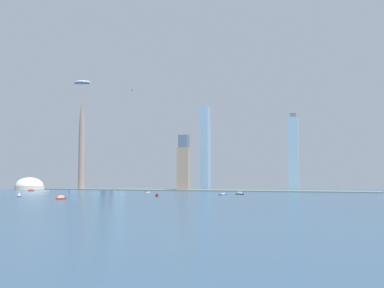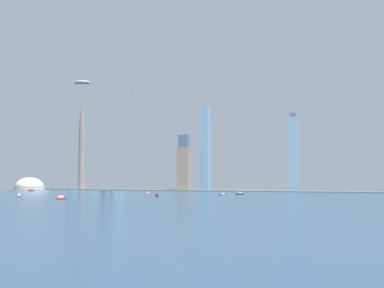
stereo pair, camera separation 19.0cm
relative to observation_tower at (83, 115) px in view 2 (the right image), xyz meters
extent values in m
plane|color=navy|center=(209.29, -478.92, -159.50)|extent=(6000.00, 6000.00, 0.00)
cube|color=#546560|center=(209.29, 6.88, -158.49)|extent=(766.20, 57.25, 2.03)
cylinder|color=gray|center=(0.00, 0.00, -45.58)|extent=(14.97, 14.97, 227.84)
ellipsoid|color=#94ABC8|center=(0.00, 0.00, 68.33)|extent=(41.81, 41.81, 10.13)
torus|color=gray|center=(0.00, 0.00, 64.79)|extent=(37.56, 37.56, 2.03)
cone|color=silver|center=(0.00, 0.00, 135.00)|extent=(7.48, 7.48, 123.21)
cylinder|color=beige|center=(-114.16, -11.24, -155.09)|extent=(75.78, 75.78, 8.82)
ellipsoid|color=silver|center=(-114.16, -11.24, -150.68)|extent=(71.99, 71.99, 42.15)
cube|color=#7A9FB8|center=(436.66, 55.13, -87.54)|extent=(18.66, 14.88, 143.93)
cube|color=slate|center=(436.66, 55.13, -11.46)|extent=(11.19, 8.93, 8.22)
cube|color=beige|center=(190.78, 95.62, -71.84)|extent=(25.51, 21.61, 175.32)
cube|color=gray|center=(0.77, 82.87, -74.29)|extent=(17.88, 13.77, 170.43)
cube|color=#4D5A64|center=(0.77, 82.87, 14.33)|extent=(10.73, 8.26, 6.80)
cube|color=gray|center=(228.98, -2.64, -116.82)|extent=(23.64, 13.60, 85.37)
cube|color=slate|center=(212.21, 48.89, -102.19)|extent=(19.64, 16.87, 114.64)
cube|color=beige|center=(24.02, 106.75, -78.85)|extent=(20.60, 17.48, 161.31)
cube|color=slate|center=(24.02, 106.75, 5.62)|extent=(12.36, 10.49, 7.62)
cube|color=#779DB8|center=(253.11, 69.45, -72.20)|extent=(16.53, 22.73, 174.61)
cube|color=#91ACA8|center=(2.42, 47.99, -121.84)|extent=(13.92, 26.54, 75.32)
cube|color=#605666|center=(2.42, 47.99, -79.71)|extent=(8.35, 15.92, 8.96)
cube|color=#92B0BF|center=(59.45, 56.61, -76.26)|extent=(16.22, 25.01, 166.49)
cube|color=#96A9C4|center=(-51.99, 61.09, -94.08)|extent=(26.82, 22.29, 130.84)
cube|color=#4D525D|center=(-51.99, 61.09, -25.08)|extent=(16.09, 13.37, 7.16)
cube|color=#B02C1F|center=(193.68, -368.60, -158.52)|extent=(10.09, 18.90, 1.96)
cube|color=silver|center=(193.68, -368.60, -156.23)|extent=(6.18, 8.65, 2.62)
cube|color=#244F83|center=(353.81, -182.02, -158.82)|extent=(9.97, 16.46, 1.38)
cube|color=silver|center=(353.81, -182.02, -157.34)|extent=(5.62, 7.68, 1.58)
cube|color=navy|center=(101.75, -330.86, -158.77)|extent=(13.05, 14.63, 1.46)
cube|color=silver|center=(101.75, -330.86, -156.59)|extent=(6.74, 7.24, 2.90)
cylinder|color=silver|center=(101.75, -330.86, -152.42)|extent=(0.24, 0.24, 5.45)
cube|color=#1A1F33|center=(373.88, -152.01, -158.72)|extent=(13.38, 7.00, 1.56)
cube|color=silver|center=(373.88, -152.01, -156.76)|extent=(6.11, 4.30, 2.36)
cylinder|color=silver|center=(373.88, -152.01, -153.38)|extent=(0.24, 0.24, 4.39)
cube|color=beige|center=(199.08, -112.19, -158.83)|extent=(15.01, 17.41, 1.35)
cube|color=#3A3547|center=(199.08, -112.19, -157.29)|extent=(7.99, 8.64, 1.74)
cylinder|color=silver|center=(199.08, -112.19, -153.34)|extent=(0.24, 0.24, 6.14)
cube|color=#AE2E2C|center=(-43.02, -110.92, -158.32)|extent=(5.64, 13.08, 2.37)
cube|color=#8C979C|center=(-43.02, -110.92, -156.00)|extent=(3.58, 5.88, 2.28)
cube|color=#AF2E20|center=(276.58, -255.47, -158.45)|extent=(7.92, 7.24, 2.10)
cube|color=#32393B|center=(276.58, -255.47, -156.44)|extent=(3.90, 3.68, 1.93)
cylinder|color=silver|center=(113.01, 32.56, 46.73)|extent=(22.78, 22.65, 2.87)
sphere|color=silver|center=(123.39, 42.86, 46.73)|extent=(2.87, 2.87, 2.87)
cube|color=silver|center=(113.01, 32.56, 48.02)|extent=(22.88, 23.00, 0.50)
cube|color=silver|center=(104.30, 23.90, 47.16)|extent=(8.92, 8.95, 0.40)
cube|color=#2D333D|center=(104.30, 23.90, 50.66)|extent=(2.17, 2.16, 5.00)
camera|label=1|loc=(530.41, -878.73, -130.25)|focal=44.05mm
camera|label=2|loc=(530.59, -878.67, -130.25)|focal=44.05mm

